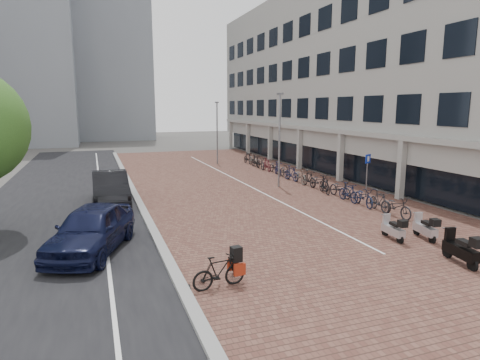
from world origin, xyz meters
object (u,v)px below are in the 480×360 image
car_navy (91,229)px  scooter_mid (461,248)px  car_dark (111,188)px  hero_bike (219,271)px  scooter_back (425,227)px  parking_sign (367,168)px  scooter_front (393,228)px

car_navy → scooter_mid: bearing=-3.6°
car_dark → hero_bike: (2.44, -12.14, -0.33)m
car_navy → scooter_back: car_navy is taller
car_dark → parking_sign: (14.00, -3.28, 0.80)m
scooter_front → scooter_back: (1.22, -0.37, 0.02)m
hero_bike → scooter_back: 8.99m
car_navy → scooter_mid: (11.43, -5.34, -0.29)m
car_navy → scooter_mid: 12.62m
car_navy → parking_sign: parking_sign is taller
scooter_front → car_dark: bearing=140.0°
car_dark → parking_sign: 14.40m
car_dark → hero_bike: 12.38m
car_navy → car_dark: (0.98, 7.74, -0.00)m
scooter_front → parking_sign: parking_sign is taller
car_dark → scooter_back: 15.52m
car_navy → hero_bike: 5.58m
scooter_front → scooter_back: size_ratio=0.96×
hero_bike → parking_sign: (11.56, 8.85, 1.14)m
scooter_front → scooter_back: 1.28m
scooter_back → hero_bike: bearing=-159.9°
hero_bike → car_dark: bearing=3.3°
scooter_back → parking_sign: parking_sign is taller
car_navy → hero_bike: size_ratio=2.95×
scooter_mid → hero_bike: bearing=-178.0°
car_navy → hero_bike: bearing=-30.7°
car_navy → scooter_back: bearing=8.2°
car_dark → parking_sign: parking_sign is taller
car_navy → scooter_front: size_ratio=3.61×
car_dark → car_navy: bearing=-97.4°
car_dark → scooter_mid: 16.75m
car_dark → scooter_back: bearing=-43.5°
hero_bike → scooter_mid: size_ratio=1.03×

